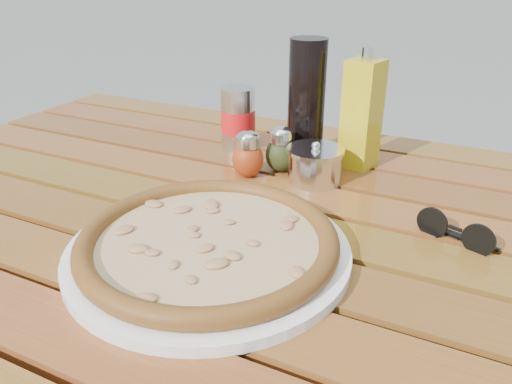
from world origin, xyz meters
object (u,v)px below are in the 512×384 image
at_px(plate, 209,251).
at_px(pepper_shaker, 248,155).
at_px(table, 250,259).
at_px(oregano_shaker, 281,150).
at_px(sunglasses, 455,232).
at_px(pizza, 208,240).
at_px(parmesan_tin, 315,164).
at_px(dark_bottle, 306,102).
at_px(soda_can, 238,119).
at_px(olive_oil_cruet, 362,114).

height_order(plate, pepper_shaker, pepper_shaker).
height_order(table, oregano_shaker, oregano_shaker).
height_order(table, sunglasses, sunglasses).
bearing_deg(table, pepper_shaker, 118.05).
bearing_deg(pizza, parmesan_tin, 81.60).
relative_size(table, oregano_shaker, 17.07).
distance_m(dark_bottle, soda_can, 0.15).
distance_m(oregano_shaker, sunglasses, 0.33).
bearing_deg(dark_bottle, plate, -88.44).
xyz_separation_m(pizza, pepper_shaker, (-0.07, 0.25, 0.02)).
distance_m(oregano_shaker, dark_bottle, 0.10).
xyz_separation_m(pizza, olive_oil_cruet, (0.09, 0.38, 0.07)).
relative_size(plate, pepper_shaker, 4.39).
bearing_deg(pizza, plate, -90.00).
bearing_deg(soda_can, plate, -67.75).
bearing_deg(pepper_shaker, pizza, -74.34).
bearing_deg(table, plate, -89.57).
bearing_deg(dark_bottle, sunglasses, -33.48).
distance_m(pizza, oregano_shaker, 0.30).
distance_m(table, pepper_shaker, 0.19).
height_order(oregano_shaker, dark_bottle, dark_bottle).
distance_m(table, oregano_shaker, 0.21).
distance_m(pepper_shaker, soda_can, 0.14).
bearing_deg(parmesan_tin, plate, -98.40).
relative_size(pizza, dark_bottle, 1.71).
xyz_separation_m(table, soda_can, (-0.15, 0.25, 0.13)).
height_order(pizza, parmesan_tin, parmesan_tin).
height_order(plate, olive_oil_cruet, olive_oil_cruet).
xyz_separation_m(dark_bottle, sunglasses, (0.29, -0.19, -0.09)).
bearing_deg(olive_oil_cruet, sunglasses, -47.24).
relative_size(table, plate, 3.89).
distance_m(parmesan_tin, sunglasses, 0.26).
height_order(soda_can, olive_oil_cruet, olive_oil_cruet).
distance_m(plate, dark_bottle, 0.38).
distance_m(pizza, parmesan_tin, 0.28).
bearing_deg(oregano_shaker, plate, -84.57).
bearing_deg(plate, table, 90.43).
relative_size(olive_oil_cruet, parmesan_tin, 1.87).
xyz_separation_m(plate, pepper_shaker, (-0.07, 0.25, 0.03)).
relative_size(soda_can, olive_oil_cruet, 0.57).
xyz_separation_m(pepper_shaker, sunglasses, (0.35, -0.08, -0.02)).
distance_m(pepper_shaker, oregano_shaker, 0.06).
height_order(pizza, dark_bottle, dark_bottle).
xyz_separation_m(dark_bottle, olive_oil_cruet, (0.10, 0.01, -0.01)).
xyz_separation_m(dark_bottle, soda_can, (-0.14, 0.00, -0.05)).
relative_size(plate, olive_oil_cruet, 1.71).
height_order(olive_oil_cruet, parmesan_tin, olive_oil_cruet).
bearing_deg(soda_can, parmesan_tin, -24.58).
relative_size(pepper_shaker, olive_oil_cruet, 0.39).
xyz_separation_m(pepper_shaker, soda_can, (-0.08, 0.12, 0.02)).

